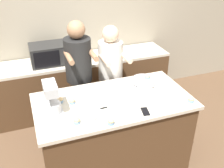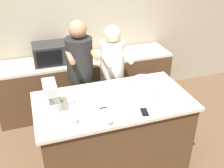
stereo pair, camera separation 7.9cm
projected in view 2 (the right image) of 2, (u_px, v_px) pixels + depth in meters
The scene contains 20 objects.
ground_plane at pixel (113, 161), 3.42m from camera, with size 16.00×16.00×0.00m, color brown.
back_wall at pixel (79, 24), 4.22m from camera, with size 10.00×0.06×2.70m.
island_counter at pixel (113, 133), 3.19m from camera, with size 1.77×0.93×0.95m.
back_counter at pixel (87, 83), 4.37m from camera, with size 2.80×0.60×0.89m.
person_left at pixel (81, 80), 3.50m from camera, with size 0.36×0.51×1.70m.
person_right at pixel (112, 78), 3.65m from camera, with size 0.34×0.50×1.60m.
stand_mixer at pixel (51, 99), 2.68m from camera, with size 0.20×0.30×0.35m.
mixing_bowl at pixel (144, 83), 3.16m from camera, with size 0.27×0.27×0.13m.
baking_tray at pixel (108, 91), 3.10m from camera, with size 0.41×0.25×0.04m.
microwave_oven at pixel (51, 53), 3.94m from camera, with size 0.53×0.40×0.30m.
cell_phone at pixel (144, 112), 2.74m from camera, with size 0.10×0.16×0.01m.
drinking_glass at pixel (154, 97), 2.91m from camera, with size 0.07×0.07×0.10m.
small_plate at pixel (89, 116), 2.67m from camera, with size 0.16×0.16×0.02m.
knife at pixel (108, 107), 2.83m from camera, with size 0.22×0.03×0.01m.
cupcake_0 at pixel (60, 99), 2.92m from camera, with size 0.07×0.07×0.06m.
cupcake_1 at pixel (72, 101), 2.89m from camera, with size 0.07×0.07×0.06m.
cupcake_2 at pixel (192, 101), 2.88m from camera, with size 0.07×0.07×0.06m.
cupcake_3 at pixel (149, 77), 3.38m from camera, with size 0.07×0.07×0.06m.
cupcake_4 at pixel (75, 120), 2.58m from camera, with size 0.07×0.07×0.06m.
cupcake_5 at pixel (110, 122), 2.56m from camera, with size 0.07×0.07×0.06m.
Camera 2 is at (-0.80, -2.37, 2.55)m, focal length 42.00 mm.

